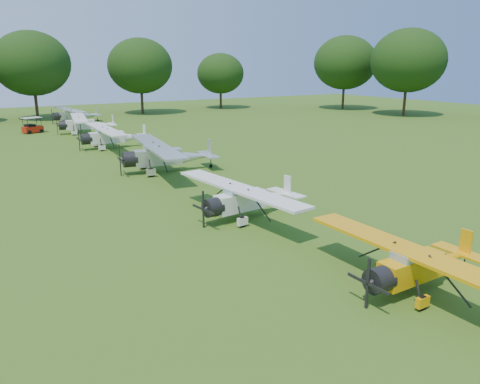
{
  "coord_description": "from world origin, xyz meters",
  "views": [
    {
      "loc": [
        -12.95,
        -20.07,
        8.11
      ],
      "look_at": [
        -0.27,
        0.79,
        1.4
      ],
      "focal_mm": 35.0,
      "sensor_mm": 36.0,
      "label": 1
    }
  ],
  "objects_px": {
    "aircraft_4": "(165,154)",
    "aircraft_7": "(74,114)",
    "aircraft_5": "(112,135)",
    "golf_cart": "(32,128)",
    "aircraft_2": "(419,262)",
    "aircraft_3": "(247,197)",
    "aircraft_6": "(85,123)"
  },
  "relations": [
    {
      "from": "aircraft_2",
      "to": "golf_cart",
      "type": "xyz_separation_m",
      "value": [
        -5.98,
        51.26,
        -0.45
      ]
    },
    {
      "from": "aircraft_2",
      "to": "aircraft_6",
      "type": "relative_size",
      "value": 0.85
    },
    {
      "from": "aircraft_4",
      "to": "golf_cart",
      "type": "relative_size",
      "value": 4.84
    },
    {
      "from": "golf_cart",
      "to": "aircraft_7",
      "type": "bearing_deg",
      "value": 30.19
    },
    {
      "from": "aircraft_5",
      "to": "aircraft_4",
      "type": "bearing_deg",
      "value": -86.14
    },
    {
      "from": "aircraft_3",
      "to": "aircraft_7",
      "type": "distance_m",
      "value": 48.9
    },
    {
      "from": "aircraft_4",
      "to": "aircraft_7",
      "type": "bearing_deg",
      "value": 96.62
    },
    {
      "from": "aircraft_4",
      "to": "aircraft_6",
      "type": "bearing_deg",
      "value": 98.96
    },
    {
      "from": "aircraft_2",
      "to": "aircraft_6",
      "type": "xyz_separation_m",
      "value": [
        -0.58,
        47.59,
        0.18
      ]
    },
    {
      "from": "aircraft_3",
      "to": "golf_cart",
      "type": "relative_size",
      "value": 3.98
    },
    {
      "from": "aircraft_4",
      "to": "aircraft_5",
      "type": "height_order",
      "value": "aircraft_4"
    },
    {
      "from": "aircraft_6",
      "to": "aircraft_7",
      "type": "relative_size",
      "value": 1.02
    },
    {
      "from": "aircraft_6",
      "to": "golf_cart",
      "type": "relative_size",
      "value": 4.4
    },
    {
      "from": "aircraft_4",
      "to": "aircraft_5",
      "type": "distance_m",
      "value": 12.65
    },
    {
      "from": "aircraft_7",
      "to": "golf_cart",
      "type": "bearing_deg",
      "value": -134.96
    },
    {
      "from": "aircraft_3",
      "to": "aircraft_6",
      "type": "xyz_separation_m",
      "value": [
        0.31,
        37.11,
        0.12
      ]
    },
    {
      "from": "aircraft_6",
      "to": "aircraft_7",
      "type": "xyz_separation_m",
      "value": [
        1.36,
        11.76,
        -0.03
      ]
    },
    {
      "from": "aircraft_2",
      "to": "aircraft_6",
      "type": "bearing_deg",
      "value": 89.95
    },
    {
      "from": "aircraft_2",
      "to": "aircraft_3",
      "type": "height_order",
      "value": "aircraft_3"
    },
    {
      "from": "aircraft_4",
      "to": "golf_cart",
      "type": "height_order",
      "value": "aircraft_4"
    },
    {
      "from": "aircraft_7",
      "to": "golf_cart",
      "type": "distance_m",
      "value": 10.57
    },
    {
      "from": "aircraft_2",
      "to": "aircraft_5",
      "type": "xyz_separation_m",
      "value": [
        -0.75,
        35.89,
        0.2
      ]
    },
    {
      "from": "aircraft_4",
      "to": "aircraft_6",
      "type": "relative_size",
      "value": 1.1
    },
    {
      "from": "aircraft_5",
      "to": "aircraft_7",
      "type": "height_order",
      "value": "aircraft_5"
    },
    {
      "from": "aircraft_7",
      "to": "golf_cart",
      "type": "relative_size",
      "value": 4.29
    },
    {
      "from": "aircraft_3",
      "to": "aircraft_5",
      "type": "xyz_separation_m",
      "value": [
        0.14,
        25.41,
        0.14
      ]
    },
    {
      "from": "aircraft_4",
      "to": "aircraft_7",
      "type": "height_order",
      "value": "aircraft_4"
    },
    {
      "from": "aircraft_4",
      "to": "aircraft_7",
      "type": "relative_size",
      "value": 1.13
    },
    {
      "from": "aircraft_5",
      "to": "aircraft_6",
      "type": "bearing_deg",
      "value": 91.17
    },
    {
      "from": "aircraft_5",
      "to": "golf_cart",
      "type": "distance_m",
      "value": 16.25
    },
    {
      "from": "aircraft_4",
      "to": "golf_cart",
      "type": "xyz_separation_m",
      "value": [
        -5.64,
        28.02,
        -0.76
      ]
    },
    {
      "from": "aircraft_5",
      "to": "aircraft_6",
      "type": "height_order",
      "value": "aircraft_5"
    }
  ]
}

